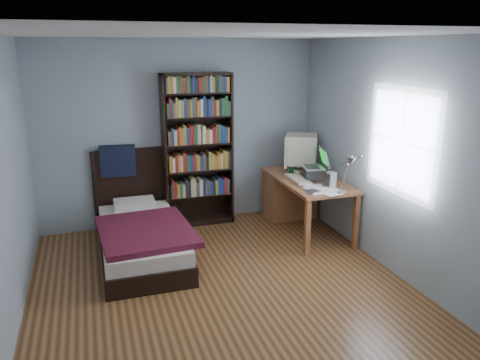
{
  "coord_description": "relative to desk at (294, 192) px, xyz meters",
  "views": [
    {
      "loc": [
        -1.16,
        -4.13,
        2.4
      ],
      "look_at": [
        0.44,
        0.78,
        0.92
      ],
      "focal_mm": 35.0,
      "sensor_mm": 36.0,
      "label": 1
    }
  ],
  "objects": [
    {
      "name": "room",
      "position": [
        -1.48,
        -1.61,
        0.84
      ],
      "size": [
        4.2,
        4.24,
        2.5
      ],
      "color": "#502E17",
      "rests_on": "ground"
    },
    {
      "name": "desk",
      "position": [
        0.0,
        0.0,
        0.0
      ],
      "size": [
        0.75,
        1.5,
        0.73
      ],
      "color": "brown",
      "rests_on": "floor"
    },
    {
      "name": "crt_monitor",
      "position": [
        0.09,
        0.03,
        0.6
      ],
      "size": [
        0.61,
        0.56,
        0.51
      ],
      "color": "beige",
      "rests_on": "desk"
    },
    {
      "name": "laptop",
      "position": [
        0.06,
        -0.46,
        0.43
      ],
      "size": [
        0.39,
        0.38,
        0.4
      ],
      "color": "#2D2D30",
      "rests_on": "desk"
    },
    {
      "name": "desk_lamp",
      "position": [
        -0.03,
        -1.46,
        0.76
      ],
      "size": [
        0.21,
        0.46,
        0.55
      ],
      "color": "#99999E",
      "rests_on": "desk"
    },
    {
      "name": "keyboard",
      "position": [
        -0.16,
        -0.46,
        0.33
      ],
      "size": [
        0.2,
        0.49,
        0.05
      ],
      "primitive_type": "cube",
      "rotation": [
        0.0,
        0.07,
        -0.03
      ],
      "color": "beige",
      "rests_on": "desk"
    },
    {
      "name": "speaker",
      "position": [
        0.1,
        -0.85,
        0.41
      ],
      "size": [
        0.11,
        0.11,
        0.19
      ],
      "primitive_type": "cube",
      "rotation": [
        0.0,
        0.0,
        0.21
      ],
      "color": "gray",
      "rests_on": "desk"
    },
    {
      "name": "soda_can",
      "position": [
        -0.12,
        -0.16,
        0.37
      ],
      "size": [
        0.06,
        0.06,
        0.11
      ],
      "primitive_type": "cylinder",
      "color": "#083E19",
      "rests_on": "desk"
    },
    {
      "name": "mouse",
      "position": [
        -0.02,
        -0.14,
        0.34
      ],
      "size": [
        0.07,
        0.12,
        0.04
      ],
      "primitive_type": "ellipsoid",
      "color": "silver",
      "rests_on": "desk"
    },
    {
      "name": "phone_silver",
      "position": [
        -0.24,
        -0.75,
        0.33
      ],
      "size": [
        0.07,
        0.11,
        0.02
      ],
      "primitive_type": "cube",
      "rotation": [
        0.0,
        0.0,
        0.17
      ],
      "color": "silver",
      "rests_on": "desk"
    },
    {
      "name": "phone_grey",
      "position": [
        -0.24,
        -0.91,
        0.33
      ],
      "size": [
        0.05,
        0.09,
        0.02
      ],
      "primitive_type": "cube",
      "rotation": [
        0.0,
        0.0,
        -0.06
      ],
      "color": "gray",
      "rests_on": "desk"
    },
    {
      "name": "external_drive",
      "position": [
        -0.22,
        -1.01,
        0.33
      ],
      "size": [
        0.17,
        0.17,
        0.03
      ],
      "primitive_type": "cube",
      "rotation": [
        0.0,
        0.0,
        0.32
      ],
      "color": "gray",
      "rests_on": "desk"
    },
    {
      "name": "bookshelf",
      "position": [
        -1.29,
        0.33,
        0.63
      ],
      "size": [
        0.93,
        0.3,
        2.07
      ],
      "color": "black",
      "rests_on": "floor"
    },
    {
      "name": "bed",
      "position": [
        -2.19,
        -0.47,
        -0.15
      ],
      "size": [
        1.07,
        2.01,
        1.16
      ],
      "color": "black",
      "rests_on": "floor"
    }
  ]
}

